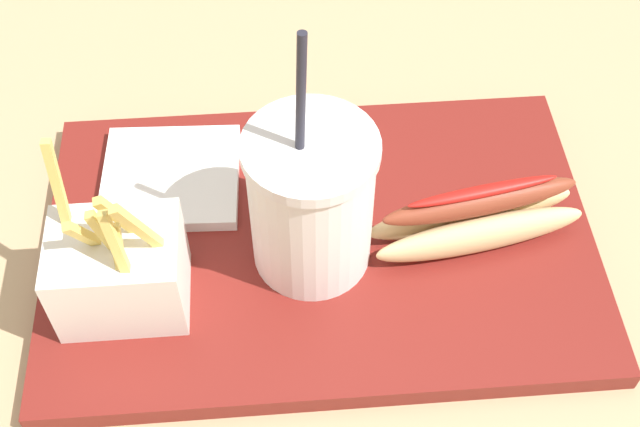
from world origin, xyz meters
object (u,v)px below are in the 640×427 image
(ketchup_cup_1, at_px, (336,142))
(hot_dog_1, at_px, (477,217))
(napkin_stack, at_px, (171,177))
(soda_cup, at_px, (311,202))
(fries_basket, at_px, (119,270))

(ketchup_cup_1, bearing_deg, hot_dog_1, 135.08)
(napkin_stack, bearing_deg, ketchup_cup_1, -169.71)
(hot_dog_1, height_order, ketchup_cup_1, hot_dog_1)
(hot_dog_1, bearing_deg, soda_cup, 2.83)
(fries_basket, height_order, napkin_stack, fries_basket)
(soda_cup, distance_m, hot_dog_1, 0.15)
(fries_basket, height_order, hot_dog_1, fries_basket)
(fries_basket, height_order, ketchup_cup_1, fries_basket)
(fries_basket, bearing_deg, hot_dog_1, -172.10)
(soda_cup, relative_size, fries_basket, 1.53)
(hot_dog_1, relative_size, napkin_stack, 1.56)
(hot_dog_1, bearing_deg, napkin_stack, -17.33)
(soda_cup, xyz_separation_m, ketchup_cup_1, (-0.03, -0.12, -0.06))
(hot_dog_1, relative_size, ketchup_cup_1, 5.51)
(fries_basket, distance_m, napkin_stack, 0.13)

